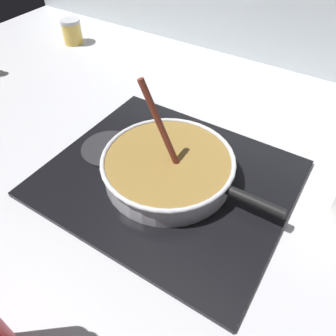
{
  "coord_description": "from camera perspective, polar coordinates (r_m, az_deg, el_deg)",
  "views": [
    {
      "loc": [
        0.25,
        -0.37,
        0.58
      ],
      "look_at": [
        -0.04,
        0.1,
        0.04
      ],
      "focal_mm": 35.38,
      "sensor_mm": 36.0,
      "label": 1
    }
  ],
  "objects": [
    {
      "name": "cooking_pan",
      "position": [
        0.77,
        0.08,
        0.24
      ],
      "size": [
        0.43,
        0.31,
        0.25
      ],
      "color": "silver",
      "rests_on": "hob_plate"
    },
    {
      "name": "condiment_jar",
      "position": [
        1.47,
        -16.22,
        21.68
      ],
      "size": [
        0.08,
        0.08,
        0.09
      ],
      "color": "gold",
      "rests_on": "ground"
    },
    {
      "name": "ground",
      "position": [
        0.75,
        -1.28,
        -8.79
      ],
      "size": [
        2.4,
        1.6,
        0.04
      ],
      "primitive_type": "cube",
      "color": "#B7B7BC"
    },
    {
      "name": "burner_ring",
      "position": [
        0.79,
        -0.0,
        -1.23
      ],
      "size": [
        0.19,
        0.19,
        0.01
      ],
      "primitive_type": "torus",
      "color": "#592D0C",
      "rests_on": "hob_plate"
    },
    {
      "name": "spare_burner",
      "position": [
        0.87,
        -10.21,
        3.35
      ],
      "size": [
        0.14,
        0.14,
        0.01
      ],
      "primitive_type": "cylinder",
      "color": "#262628",
      "rests_on": "hob_plate"
    },
    {
      "name": "hob_plate",
      "position": [
        0.79,
        -0.0,
        -1.73
      ],
      "size": [
        0.56,
        0.48,
        0.01
      ],
      "primitive_type": "cube",
      "color": "black",
      "rests_on": "ground"
    }
  ]
}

